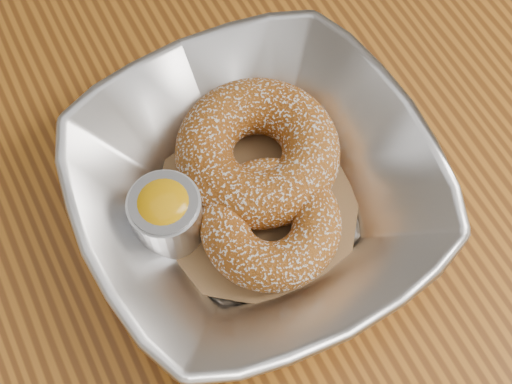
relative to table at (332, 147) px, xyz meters
name	(u,v)px	position (x,y,z in m)	size (l,w,h in m)	color
ground_plane	(296,328)	(0.00, 0.00, -0.65)	(4.00, 4.00, 0.00)	#565659
table	(332,147)	(0.00, 0.00, 0.00)	(1.20, 0.80, 0.75)	brown
serving_bowl	(256,192)	(-0.11, -0.06, 0.13)	(0.24, 0.24, 0.06)	silver
parchment	(256,205)	(-0.11, -0.06, 0.11)	(0.14, 0.14, 0.00)	olive
donut_back	(258,152)	(-0.10, -0.04, 0.13)	(0.12, 0.12, 0.04)	#8F4A15
donut_front	(271,223)	(-0.11, -0.09, 0.13)	(0.10, 0.10, 0.03)	#8F4A15
ramekin	(166,214)	(-0.17, -0.05, 0.13)	(0.05, 0.05, 0.05)	silver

